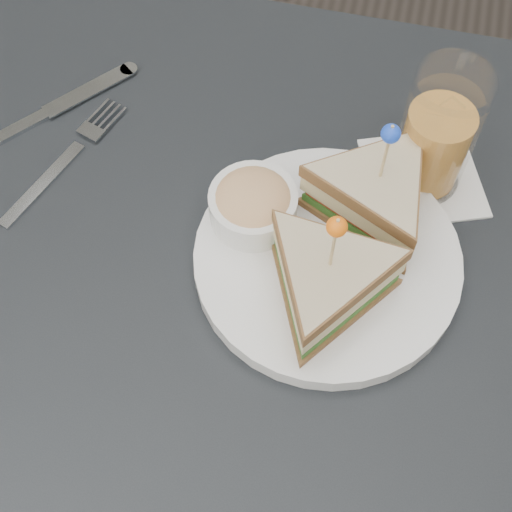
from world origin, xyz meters
name	(u,v)px	position (x,y,z in m)	size (l,w,h in m)	color
ground_plane	(250,469)	(0.00, 0.00, 0.00)	(3.50, 3.50, 0.00)	#3F3833
table	(245,321)	(0.00, 0.00, 0.67)	(0.80, 0.80, 0.75)	black
plate_meal	(336,239)	(0.08, 0.05, 0.79)	(0.34, 0.34, 0.15)	white
cutlery_fork	(69,156)	(-0.22, 0.11, 0.75)	(0.08, 0.19, 0.01)	#B8BEC3
cutlery_knife	(53,110)	(-0.26, 0.17, 0.75)	(0.14, 0.17, 0.01)	silver
drink_set	(436,138)	(0.15, 0.17, 0.82)	(0.15, 0.15, 0.15)	white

